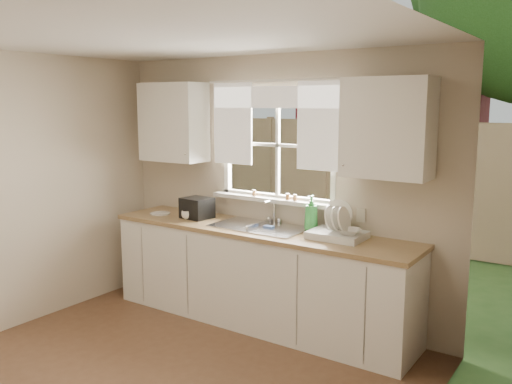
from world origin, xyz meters
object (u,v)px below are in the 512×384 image
Objects in this scene: dish_rack at (337,231)px; black_appliance at (197,208)px; soap_bottle_a at (311,213)px; cup at (187,215)px.

dish_rack is 1.67× the size of black_appliance.
cup is (-1.26, -0.25, -0.12)m from soap_bottle_a.
dish_rack is at bearing 20.43° from cup.
soap_bottle_a is 1.22m from black_appliance.
cup is (-1.57, -0.14, -0.02)m from dish_rack.
cup is at bearing -112.81° from black_appliance.
dish_rack reaches higher than cup.
soap_bottle_a reaches higher than cup.
dish_rack is 0.34m from soap_bottle_a.
dish_rack is 1.43× the size of soap_bottle_a.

